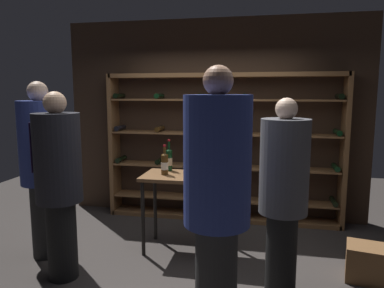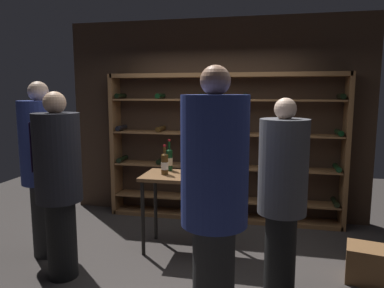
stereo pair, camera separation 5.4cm
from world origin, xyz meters
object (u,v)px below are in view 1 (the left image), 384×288
at_px(person_guest_plum_blouse, 284,189).
at_px(wine_glass_stemmed_center, 209,166).
at_px(person_bystander_dark_jacket, 217,192).
at_px(wine_rack, 222,148).
at_px(person_guest_blue_shirt, 59,178).
at_px(wine_bottle_gold_foil, 169,159).
at_px(wine_crate, 372,264).
at_px(wine_bottle_black_capsule, 165,164).
at_px(wine_glass_stemmed_right, 196,166).
at_px(person_host_in_suit, 42,162).
at_px(tasting_table, 187,185).

bearing_deg(person_guest_plum_blouse, wine_glass_stemmed_center, -77.21).
distance_m(person_bystander_dark_jacket, wine_glass_stemmed_center, 1.62).
distance_m(wine_rack, person_bystander_dark_jacket, 2.58).
height_order(person_guest_blue_shirt, wine_bottle_gold_foil, person_guest_blue_shirt).
bearing_deg(wine_crate, wine_bottle_black_capsule, 172.12).
relative_size(wine_rack, wine_glass_stemmed_right, 23.17).
distance_m(person_bystander_dark_jacket, wine_crate, 2.04).
relative_size(person_host_in_suit, person_bystander_dark_jacket, 0.96).
bearing_deg(wine_crate, person_host_in_suit, -177.99).
xyz_separation_m(tasting_table, person_guest_plum_blouse, (1.05, -0.74, 0.21)).
bearing_deg(wine_glass_stemmed_right, wine_bottle_gold_foil, 153.70).
bearing_deg(wine_glass_stemmed_center, tasting_table, -144.22).
bearing_deg(wine_rack, wine_bottle_black_capsule, -114.89).
bearing_deg(wine_rack, person_host_in_suit, -139.07).
bearing_deg(person_guest_blue_shirt, wine_glass_stemmed_right, -34.83).
bearing_deg(person_bystander_dark_jacket, wine_rack, 92.04).
relative_size(wine_bottle_black_capsule, wine_glass_stemmed_center, 2.86).
bearing_deg(wine_glass_stemmed_right, wine_bottle_black_capsule, -173.72).
bearing_deg(wine_crate, person_guest_plum_blouse, -155.63).
bearing_deg(tasting_table, wine_bottle_gold_foil, 143.27).
relative_size(person_guest_blue_shirt, wine_glass_stemmed_right, 12.83).
bearing_deg(tasting_table, wine_rack, 76.26).
height_order(person_guest_blue_shirt, person_bystander_dark_jacket, person_bystander_dark_jacket).
distance_m(person_guest_plum_blouse, person_bystander_dark_jacket, 0.86).
distance_m(tasting_table, person_guest_plum_blouse, 1.31).
bearing_deg(person_bystander_dark_jacket, wine_bottle_black_capsule, 116.20).
bearing_deg(wine_bottle_gold_foil, wine_glass_stemmed_center, -3.75).
height_order(person_guest_blue_shirt, wine_glass_stemmed_center, person_guest_blue_shirt).
bearing_deg(tasting_table, person_bystander_dark_jacket, -69.30).
bearing_deg(wine_rack, person_bystander_dark_jacket, -84.37).
bearing_deg(person_guest_plum_blouse, person_bystander_dark_jacket, 22.95).
bearing_deg(person_host_in_suit, wine_bottle_black_capsule, 108.39).
relative_size(wine_rack, wine_bottle_gold_foil, 8.84).
distance_m(wine_rack, tasting_table, 1.22).
height_order(tasting_table, person_guest_blue_shirt, person_guest_blue_shirt).
xyz_separation_m(tasting_table, person_bystander_dark_jacket, (0.53, -1.41, 0.35)).
distance_m(wine_rack, wine_bottle_gold_foil, 1.10).
height_order(wine_bottle_black_capsule, wine_bottle_gold_foil, wine_bottle_gold_foil).
height_order(person_bystander_dark_jacket, wine_glass_stemmed_right, person_bystander_dark_jacket).
relative_size(person_guest_plum_blouse, wine_glass_stemmed_right, 12.45).
xyz_separation_m(person_bystander_dark_jacket, wine_glass_stemmed_center, (-0.30, 1.58, -0.13)).
distance_m(person_guest_plum_blouse, person_host_in_suit, 2.64).
xyz_separation_m(wine_crate, wine_bottle_black_capsule, (-2.23, 0.31, 0.87)).
distance_m(wine_crate, wine_bottle_black_capsule, 2.41).
height_order(tasting_table, person_bystander_dark_jacket, person_bystander_dark_jacket).
xyz_separation_m(person_guest_blue_shirt, person_bystander_dark_jacket, (1.64, -0.54, 0.10)).
bearing_deg(person_host_in_suit, person_guest_plum_blouse, 83.83).
xyz_separation_m(tasting_table, wine_glass_stemmed_right, (0.10, 0.02, 0.23)).
xyz_separation_m(tasting_table, wine_crate, (1.96, -0.33, -0.62)).
distance_m(tasting_table, wine_crate, 2.09).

